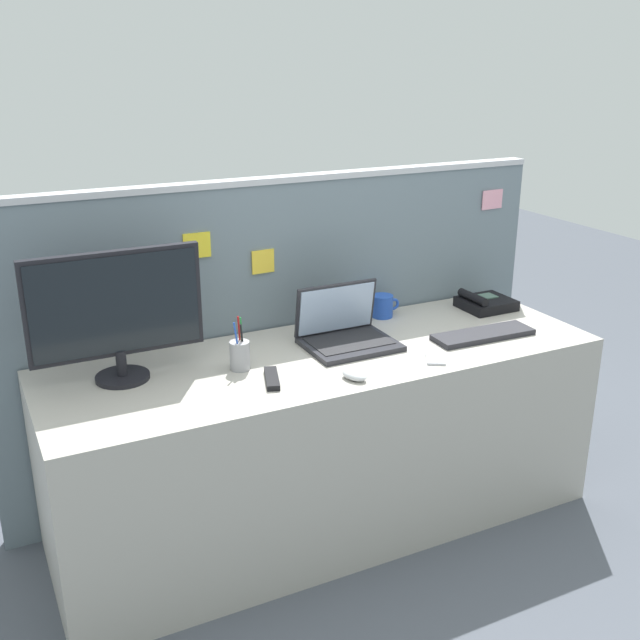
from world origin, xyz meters
name	(u,v)px	position (x,y,z in m)	size (l,w,h in m)	color
ground_plane	(325,519)	(0.00, 0.00, 0.00)	(10.00, 10.00, 0.00)	#4C515B
desk	(326,440)	(0.00, 0.00, 0.36)	(2.10, 0.70, 0.72)	#ADA89E
cubicle_divider	(284,335)	(0.00, 0.39, 0.67)	(2.37, 0.08, 1.33)	slate
desktop_monitor	(116,310)	(-0.73, 0.12, 0.98)	(0.59, 0.19, 0.45)	black
laptop	(345,331)	(0.12, 0.07, 0.78)	(0.34, 0.28, 0.22)	#232328
desk_phone	(485,303)	(0.86, 0.16, 0.75)	(0.22, 0.19, 0.08)	black
keyboard_main	(483,335)	(0.64, -0.12, 0.73)	(0.42, 0.13, 0.02)	#232328
computer_mouse_right_hand	(354,375)	(-0.02, -0.25, 0.74)	(0.06, 0.10, 0.03)	silver
pen_cup	(240,355)	(-0.34, 0.01, 0.78)	(0.07, 0.07, 0.19)	#99999E
cell_phone_silver_slab	(435,358)	(0.34, -0.22, 0.73)	(0.07, 0.13, 0.01)	#B7BAC1
tv_remote	(272,378)	(-0.28, -0.14, 0.73)	(0.04, 0.17, 0.02)	black
coffee_mug	(383,306)	(0.41, 0.27, 0.77)	(0.13, 0.09, 0.10)	blue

